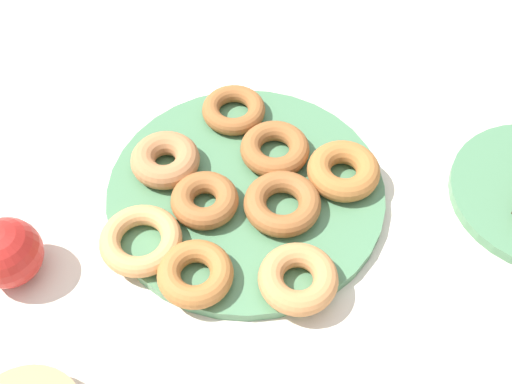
% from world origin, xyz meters
% --- Properties ---
extents(ground_plane, '(2.40, 2.40, 0.00)m').
position_xyz_m(ground_plane, '(0.00, 0.00, 0.00)').
color(ground_plane, beige).
extents(donut_plate, '(0.33, 0.33, 0.01)m').
position_xyz_m(donut_plate, '(0.00, 0.00, 0.01)').
color(donut_plate, '#4C7F56').
rests_on(donut_plate, ground_plane).
extents(donut_0, '(0.12, 0.12, 0.03)m').
position_xyz_m(donut_0, '(-0.03, 0.05, 0.03)').
color(donut_0, '#995B2D').
rests_on(donut_0, donut_plate).
extents(donut_1, '(0.11, 0.11, 0.03)m').
position_xyz_m(donut_1, '(-0.05, -0.03, 0.03)').
color(donut_1, '#995B2D').
rests_on(donut_1, donut_plate).
extents(donut_2, '(0.09, 0.09, 0.02)m').
position_xyz_m(donut_2, '(-0.03, -0.11, 0.02)').
color(donut_2, '#995B2D').
rests_on(donut_2, donut_plate).
extents(donut_3, '(0.11, 0.11, 0.03)m').
position_xyz_m(donut_3, '(0.08, -0.07, 0.03)').
color(donut_3, '#B27547').
rests_on(donut_3, donut_plate).
extents(donut_4, '(0.12, 0.12, 0.03)m').
position_xyz_m(donut_4, '(-0.11, 0.03, 0.03)').
color(donut_4, '#AD6B33').
rests_on(donut_4, donut_plate).
extents(donut_5, '(0.09, 0.09, 0.03)m').
position_xyz_m(donut_5, '(0.05, 0.01, 0.03)').
color(donut_5, '#995B2D').
rests_on(donut_5, donut_plate).
extents(donut_6, '(0.12, 0.12, 0.03)m').
position_xyz_m(donut_6, '(0.10, 0.09, 0.03)').
color(donut_6, '#AD6B33').
rests_on(donut_6, donut_plate).
extents(donut_7, '(0.11, 0.11, 0.03)m').
position_xyz_m(donut_7, '(-0.00, 0.14, 0.03)').
color(donut_7, '#C6844C').
rests_on(donut_7, donut_plate).
extents(donut_8, '(0.12, 0.12, 0.02)m').
position_xyz_m(donut_8, '(0.14, 0.03, 0.03)').
color(donut_8, tan).
rests_on(donut_8, donut_plate).
extents(apple, '(0.08, 0.08, 0.08)m').
position_xyz_m(apple, '(0.27, -0.01, 0.04)').
color(apple, red).
rests_on(apple, ground_plane).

